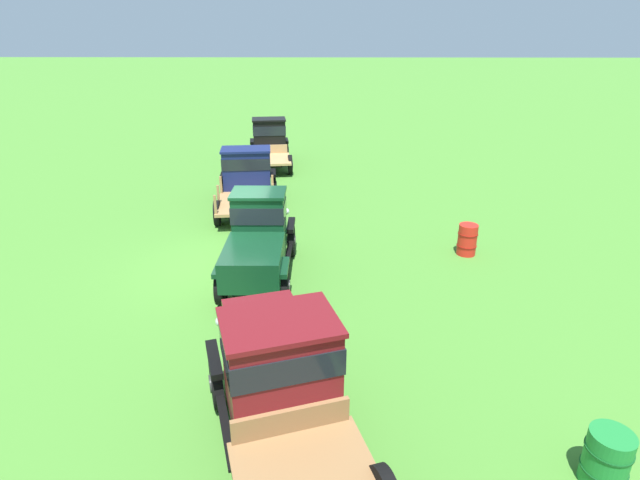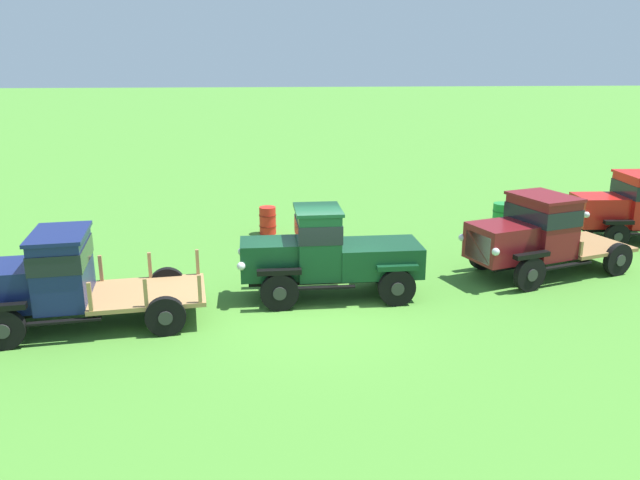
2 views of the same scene
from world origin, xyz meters
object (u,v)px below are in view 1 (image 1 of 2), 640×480
Objects in this scene: vintage_truck_midrow_center at (259,236)px; vintage_truck_far_side at (278,370)px; oil_drum_near_fence at (467,240)px; vintage_truck_foreground_near at (269,140)px; vintage_truck_second_in_line at (247,175)px; oil_drum_beside_row at (606,458)px.

vintage_truck_midrow_center is 5.80m from vintage_truck_far_side.
vintage_truck_far_side is at bearing -34.32° from oil_drum_near_fence.
vintage_truck_foreground_near is 0.95× the size of vintage_truck_second_in_line.
vintage_truck_foreground_near is 0.99× the size of vintage_truck_far_side.
vintage_truck_midrow_center is at bearing -76.23° from oil_drum_near_fence.
vintage_truck_midrow_center is at bearing 5.09° from vintage_truck_foreground_near.
vintage_truck_foreground_near is 18.20m from vintage_truck_far_side.
vintage_truck_far_side is at bearing 10.54° from vintage_truck_midrow_center.
oil_drum_near_fence is at bearing 179.60° from oil_drum_beside_row.
oil_drum_beside_row is (19.07, 6.99, -0.70)m from vintage_truck_foreground_near.
vintage_truck_far_side is (5.70, 1.06, 0.05)m from vintage_truck_midrow_center.
vintage_truck_far_side is 4.99m from oil_drum_beside_row.
oil_drum_beside_row is 8.15m from oil_drum_near_fence.
vintage_truck_second_in_line is 5.73× the size of oil_drum_near_fence.
vintage_truck_far_side is 8.70m from oil_drum_near_fence.
vintage_truck_second_in_line reaches higher than oil_drum_near_fence.
oil_drum_near_fence is (-7.16, 4.89, -0.71)m from vintage_truck_far_side.
vintage_truck_midrow_center reaches higher than oil_drum_beside_row.
vintage_truck_midrow_center is 6.16m from oil_drum_near_fence.
vintage_truck_foreground_near reaches higher than oil_drum_beside_row.
vintage_truck_foreground_near reaches higher than vintage_truck_far_side.
vintage_truck_second_in_line is 8.62m from oil_drum_near_fence.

